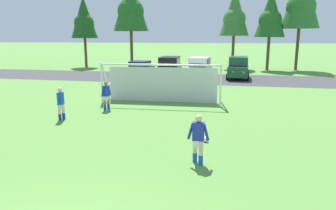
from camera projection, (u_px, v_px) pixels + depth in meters
The scene contains 16 objects.
ground_plane at pixel (178, 102), 20.12m from camera, with size 400.00×400.00×0.00m, color #598C3D.
parking_lot_strip at pixel (199, 78), 31.46m from camera, with size 52.00×8.40×0.01m, color #3D3D3F.
soccer_ball at pixel (206, 139), 12.43m from camera, with size 0.22×0.22×0.22m.
soccer_goal at pixel (162, 82), 19.77m from camera, with size 7.50×2.29×2.57m.
player_midfield_center at pixel (61, 104), 15.61m from camera, with size 0.32×0.75×1.64m.
player_defender_far at pixel (106, 96), 17.78m from camera, with size 0.37×0.70×1.64m.
player_winger_left at pixel (198, 139), 10.18m from camera, with size 0.74×0.34×1.64m.
parked_car_slot_far_left at pixel (140, 69), 31.49m from camera, with size 2.28×4.33×1.72m.
parked_car_slot_left at pixel (169, 67), 31.13m from camera, with size 2.28×4.68×2.16m.
parked_car_slot_center_left at pixel (199, 68), 30.33m from camera, with size 2.29×4.68×2.16m.
parked_car_slot_center at pixel (238, 67), 31.20m from camera, with size 2.24×4.65×2.16m.
tree_left_edge at pixel (84, 19), 42.01m from camera, with size 3.53×3.53×9.40m.
tree_mid_left at pixel (131, 5), 38.38m from camera, with size 4.31×4.31×11.50m.
tree_center_back at pixel (235, 14), 39.89m from camera, with size 3.79×3.79×10.12m.
tree_mid_right at pixel (271, 15), 37.93m from camera, with size 3.65×3.65×9.72m.
tree_right_edge at pixel (301, 0), 37.44m from camera, with size 4.58×4.58×12.21m.
Camera 1 is at (3.39, -4.42, 4.08)m, focal length 33.59 mm.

